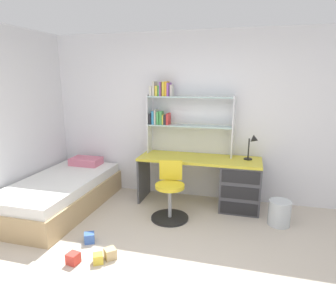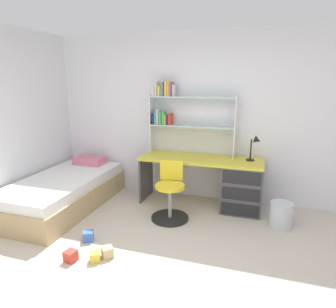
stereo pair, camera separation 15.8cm
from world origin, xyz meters
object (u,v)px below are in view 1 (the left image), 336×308
object	(u,v)px
bookshelf_hutch	(176,111)
toy_block_yellow_3	(98,258)
bed_platform	(61,193)
toy_block_red_0	(73,258)
toy_block_natural_2	(110,253)
swivel_chair	(170,197)
desk_lamp	(253,143)
toy_block_blue_1	(89,238)
waste_bin	(279,213)
desk	(230,182)

from	to	relation	value
bookshelf_hutch	toy_block_yellow_3	xyz separation A→B (m)	(-0.35, -2.00, -1.37)
bed_platform	toy_block_yellow_3	size ratio (longest dim) A/B	19.66
toy_block_red_0	toy_block_natural_2	bearing A→B (deg)	28.65
swivel_chair	toy_block_natural_2	distance (m)	1.20
toy_block_natural_2	toy_block_red_0	bearing A→B (deg)	-151.35
desk_lamp	toy_block_blue_1	size ratio (longest dim) A/B	3.29
waste_bin	toy_block_natural_2	bearing A→B (deg)	-144.58
swivel_chair	toy_block_yellow_3	size ratio (longest dim) A/B	7.66
swivel_chair	toy_block_red_0	world-z (taller)	swivel_chair
waste_bin	bookshelf_hutch	bearing A→B (deg)	159.36
desk	swivel_chair	distance (m)	0.97
desk_lamp	swivel_chair	bearing A→B (deg)	-148.93
bookshelf_hutch	toy_block_blue_1	world-z (taller)	bookshelf_hutch
bookshelf_hutch	waste_bin	bearing A→B (deg)	-20.64
bed_platform	waste_bin	distance (m)	3.13
toy_block_red_0	desk	bearing A→B (deg)	51.86
bookshelf_hutch	swivel_chair	xyz separation A→B (m)	(0.11, -0.78, -1.10)
desk_lamp	desk	bearing A→B (deg)	-169.71
bed_platform	desk_lamp	bearing A→B (deg)	15.48
bookshelf_hutch	toy_block_blue_1	bearing A→B (deg)	-111.50
desk	desk_lamp	size ratio (longest dim) A/B	4.75
waste_bin	desk	bearing A→B (deg)	149.71
desk_lamp	toy_block_red_0	xyz separation A→B (m)	(-1.78, -1.94, -0.94)
toy_block_yellow_3	waste_bin	bearing A→B (deg)	36.36
bookshelf_hutch	swivel_chair	distance (m)	1.35
swivel_chair	toy_block_red_0	bearing A→B (deg)	-118.76
swivel_chair	toy_block_blue_1	bearing A→B (deg)	-130.82
desk	toy_block_natural_2	size ratio (longest dim) A/B	15.62
toy_block_blue_1	desk_lamp	bearing A→B (deg)	39.81
desk	desk_lamp	bearing A→B (deg)	10.29
desk_lamp	toy_block_natural_2	bearing A→B (deg)	-129.38
toy_block_red_0	bookshelf_hutch	bearing A→B (deg)	73.74
toy_block_blue_1	toy_block_natural_2	distance (m)	0.45
swivel_chair	waste_bin	bearing A→B (deg)	7.36
desk	toy_block_natural_2	bearing A→B (deg)	-123.90
swivel_chair	toy_block_blue_1	xyz separation A→B (m)	(-0.76, -0.88, -0.26)
toy_block_natural_2	toy_block_yellow_3	xyz separation A→B (m)	(-0.09, -0.11, -0.01)
toy_block_red_0	desk_lamp	bearing A→B (deg)	47.48
bed_platform	toy_block_blue_1	distance (m)	1.20
bed_platform	toy_block_yellow_3	bearing A→B (deg)	-42.87
desk_lamp	toy_block_red_0	world-z (taller)	desk_lamp
desk	toy_block_red_0	distance (m)	2.42
waste_bin	toy_block_natural_2	xyz separation A→B (m)	(-1.83, -1.30, -0.11)
bed_platform	toy_block_red_0	xyz separation A→B (m)	(0.95, -1.19, -0.18)
toy_block_blue_1	toy_block_yellow_3	xyz separation A→B (m)	(0.30, -0.34, -0.01)
toy_block_natural_2	toy_block_yellow_3	bearing A→B (deg)	-128.34
bed_platform	toy_block_natural_2	distance (m)	1.64
bookshelf_hutch	toy_block_natural_2	distance (m)	2.34
bed_platform	toy_block_natural_2	size ratio (longest dim) A/B	17.57
bed_platform	toy_block_red_0	size ratio (longest dim) A/B	17.56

